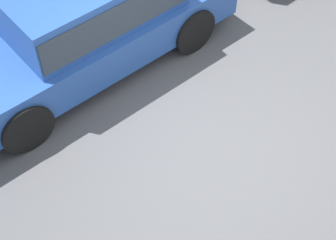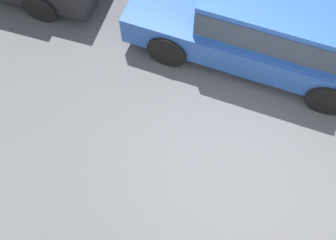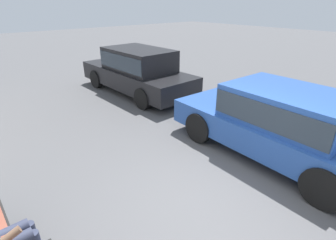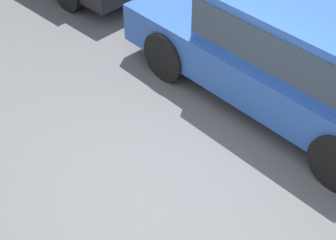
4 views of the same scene
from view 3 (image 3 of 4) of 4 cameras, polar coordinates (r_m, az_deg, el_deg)
The scene contains 3 objects.
ground_plane at distance 4.48m, azimuth 8.34°, elevation -17.56°, with size 60.00×60.00×0.00m, color #4C4C4F.
parked_car_mid at distance 5.69m, azimuth 23.30°, elevation -0.07°, with size 4.42×1.96×1.47m.
parked_car_far at distance 9.24m, azimuth -6.69°, elevation 10.89°, with size 4.70×1.89×1.55m.
Camera 3 is at (-2.10, 2.60, 2.98)m, focal length 28.00 mm.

